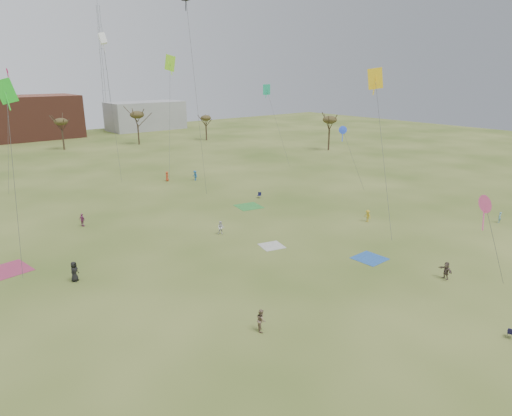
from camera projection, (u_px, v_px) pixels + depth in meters
ground at (347, 303)px, 37.55m from camera, size 260.00×260.00×0.00m
spectator_fore_b at (261, 320)px, 33.31m from camera, size 1.01×1.07×1.76m
spectator_fore_c at (446, 270)px, 41.68m from camera, size 0.91×1.63×1.68m
flyer_mid_a at (74, 272)px, 41.19m from camera, size 1.11×1.05×1.92m
flyer_mid_b at (367, 216)px, 57.61m from camera, size 0.65×1.04×1.55m
flyer_mid_c at (500, 217)px, 57.24m from camera, size 0.57×0.42×1.41m
spectator_mid_d at (82, 220)px, 55.81m from camera, size 0.75×1.06×1.68m
spectator_mid_e at (221, 228)px, 53.07m from camera, size 1.01×0.98×1.64m
flyer_far_b at (167, 176)px, 78.88m from camera, size 0.82×0.98×1.71m
flyer_far_c at (195, 175)px, 79.36m from camera, size 0.80×1.22×1.77m
blanket_blue at (370, 259)px, 46.41m from camera, size 3.01×3.01×0.03m
blanket_cream at (272, 246)px, 49.73m from camera, size 2.98×2.98×0.03m
blanket_plum at (7, 271)px, 43.62m from camera, size 4.45×4.45×0.03m
blanket_olive at (249, 207)px, 64.22m from camera, size 4.01×4.01×0.03m
camp_chair_center at (511, 335)px, 32.55m from camera, size 0.69×0.66×0.87m
camp_chair_right at (259, 196)px, 68.48m from camera, size 0.73×0.71×0.87m
kites_aloft at (168, 51)px, 58.22m from camera, size 66.55×61.06×27.87m
tree_line at (39, 130)px, 92.15m from camera, size 117.44×49.32×8.91m
building_brick at (29, 117)px, 127.41m from camera, size 26.00×16.00×12.00m
building_grey at (146, 116)px, 147.63m from camera, size 24.00×12.00×9.00m
radio_tower at (104, 69)px, 142.41m from camera, size 1.51×1.72×41.00m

